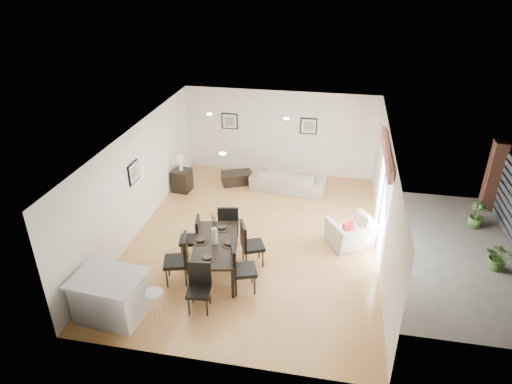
% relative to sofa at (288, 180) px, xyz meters
% --- Properties ---
extents(ground, '(8.00, 8.00, 0.00)m').
position_rel_sofa_xyz_m(ground, '(-0.46, -2.80, -0.32)').
color(ground, tan).
rests_on(ground, ground).
extents(wall_back, '(6.00, 0.04, 2.70)m').
position_rel_sofa_xyz_m(wall_back, '(-0.46, 1.20, 1.03)').
color(wall_back, white).
rests_on(wall_back, ground).
extents(wall_front, '(6.00, 0.04, 2.70)m').
position_rel_sofa_xyz_m(wall_front, '(-0.46, -6.80, 1.03)').
color(wall_front, white).
rests_on(wall_front, ground).
extents(wall_left, '(0.04, 8.00, 2.70)m').
position_rel_sofa_xyz_m(wall_left, '(-3.46, -2.80, 1.03)').
color(wall_left, white).
rests_on(wall_left, ground).
extents(wall_right, '(0.04, 8.00, 2.70)m').
position_rel_sofa_xyz_m(wall_right, '(2.54, -2.80, 1.03)').
color(wall_right, white).
rests_on(wall_right, ground).
extents(ceiling, '(6.00, 8.00, 0.02)m').
position_rel_sofa_xyz_m(ceiling, '(-0.46, -2.80, 2.38)').
color(ceiling, white).
rests_on(ceiling, wall_back).
extents(sofa, '(2.30, 1.13, 0.64)m').
position_rel_sofa_xyz_m(sofa, '(0.00, 0.00, 0.00)').
color(sofa, '#A29883').
rests_on(sofa, ground).
extents(armchair, '(1.37, 1.33, 0.68)m').
position_rel_sofa_xyz_m(armchair, '(1.88, -2.66, 0.02)').
color(armchair, beige).
rests_on(armchair, ground).
extents(courtyard_plant_a, '(0.75, 0.70, 0.67)m').
position_rel_sofa_xyz_m(courtyard_plant_a, '(5.15, -3.01, 0.01)').
color(courtyard_plant_a, '#426029').
rests_on(courtyard_plant_a, ground).
extents(courtyard_plant_b, '(0.46, 0.46, 0.73)m').
position_rel_sofa_xyz_m(courtyard_plant_b, '(5.07, -1.19, 0.04)').
color(courtyard_plant_b, '#426029').
rests_on(courtyard_plant_b, ground).
extents(dining_table, '(1.29, 2.01, 0.77)m').
position_rel_sofa_xyz_m(dining_table, '(-1.06, -4.31, 0.37)').
color(dining_table, black).
rests_on(dining_table, ground).
extents(dining_chair_wnear, '(0.63, 0.63, 1.14)m').
position_rel_sofa_xyz_m(dining_chair_wnear, '(-1.71, -4.75, 0.31)').
color(dining_chair_wnear, black).
rests_on(dining_chair_wnear, ground).
extents(dining_chair_wfar, '(0.54, 0.54, 1.03)m').
position_rel_sofa_xyz_m(dining_chair_wfar, '(-1.72, -3.83, 0.25)').
color(dining_chair_wfar, black).
rests_on(dining_chair_wfar, ground).
extents(dining_chair_enear, '(0.64, 0.64, 1.12)m').
position_rel_sofa_xyz_m(dining_chair_enear, '(-0.41, -4.81, 0.30)').
color(dining_chair_enear, black).
rests_on(dining_chair_enear, ground).
extents(dining_chair_efar, '(0.64, 0.64, 1.08)m').
position_rel_sofa_xyz_m(dining_chair_efar, '(-0.40, -3.89, 0.28)').
color(dining_chair_efar, black).
rests_on(dining_chair_efar, ground).
extents(dining_chair_head, '(0.51, 0.51, 1.02)m').
position_rel_sofa_xyz_m(dining_chair_head, '(-1.07, -5.47, 0.25)').
color(dining_chair_head, black).
rests_on(dining_chair_head, ground).
extents(dining_chair_foot, '(0.56, 0.56, 1.09)m').
position_rel_sofa_xyz_m(dining_chair_foot, '(-1.04, -3.17, 0.29)').
color(dining_chair_foot, black).
rests_on(dining_chair_foot, ground).
extents(vase, '(1.02, 1.56, 0.79)m').
position_rel_sofa_xyz_m(vase, '(-1.06, -4.31, 0.78)').
color(vase, white).
rests_on(vase, dining_table).
extents(coffee_table, '(1.05, 0.87, 0.36)m').
position_rel_sofa_xyz_m(coffee_table, '(-1.62, 0.14, -0.14)').
color(coffee_table, black).
rests_on(coffee_table, ground).
extents(side_table, '(0.56, 0.56, 0.68)m').
position_rel_sofa_xyz_m(side_table, '(-3.11, -0.65, 0.02)').
color(side_table, black).
rests_on(side_table, ground).
extents(table_lamp, '(0.23, 0.23, 0.45)m').
position_rel_sofa_xyz_m(table_lamp, '(-3.11, -0.65, 0.64)').
color(table_lamp, white).
rests_on(table_lamp, side_table).
extents(cushion, '(0.28, 0.28, 0.30)m').
position_rel_sofa_xyz_m(cushion, '(1.79, -2.75, 0.22)').
color(cushion, '#A4151F').
rests_on(cushion, armchair).
extents(kitchen_island, '(1.42, 1.14, 0.93)m').
position_rel_sofa_xyz_m(kitchen_island, '(-2.69, -6.03, 0.15)').
color(kitchen_island, silver).
rests_on(kitchen_island, ground).
extents(bar_stool, '(0.33, 0.33, 0.72)m').
position_rel_sofa_xyz_m(bar_stool, '(-1.77, -6.03, 0.29)').
color(bar_stool, silver).
rests_on(bar_stool, ground).
extents(framed_print_back_left, '(0.52, 0.04, 0.52)m').
position_rel_sofa_xyz_m(framed_print_back_left, '(-2.06, 1.17, 1.33)').
color(framed_print_back_left, black).
rests_on(framed_print_back_left, wall_back).
extents(framed_print_back_right, '(0.52, 0.04, 0.52)m').
position_rel_sofa_xyz_m(framed_print_back_right, '(0.44, 1.17, 1.33)').
color(framed_print_back_right, black).
rests_on(framed_print_back_right, wall_back).
extents(framed_print_left_wall, '(0.04, 0.52, 0.52)m').
position_rel_sofa_xyz_m(framed_print_left_wall, '(-3.43, -3.00, 1.33)').
color(framed_print_left_wall, black).
rests_on(framed_print_left_wall, wall_left).
extents(sliding_door, '(0.12, 2.70, 2.57)m').
position_rel_sofa_xyz_m(sliding_door, '(2.50, -2.50, 1.34)').
color(sliding_door, white).
rests_on(sliding_door, wall_right).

